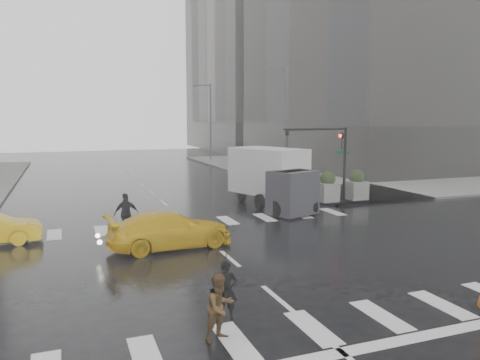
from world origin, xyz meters
name	(u,v)px	position (x,y,z in m)	size (l,w,h in m)	color
ground	(230,259)	(0.00, 0.00, 0.00)	(120.00, 120.00, 0.00)	black
sidewalk_ne	(377,176)	(19.50, 17.50, 0.07)	(35.00, 35.00, 0.15)	gray
building_ne_far	(282,49)	(29.00, 56.00, 16.27)	(26.05, 26.05, 36.00)	gray
road_markings	(230,258)	(0.00, 0.00, 0.01)	(18.00, 48.00, 0.01)	silver
traffic_signal_pole	(330,150)	(9.01, 8.01, 3.22)	(4.45, 0.42, 4.50)	black
street_lamp_near	(284,119)	(10.87, 18.00, 4.95)	(2.15, 0.22, 9.00)	#59595B
street_lamp_far	(209,119)	(10.87, 38.00, 4.95)	(2.15, 0.22, 9.00)	#59595B
planter_west	(297,189)	(7.00, 8.20, 0.98)	(1.10, 1.10, 1.80)	gray
planter_mid	(327,187)	(9.00, 8.20, 0.98)	(1.10, 1.10, 1.80)	gray
planter_east	(356,186)	(11.00, 8.20, 0.98)	(1.10, 1.10, 1.80)	gray
pedestrian_black	(226,255)	(-1.78, -4.78, 1.66)	(1.17, 1.18, 2.43)	black
pedestrian_brown	(220,307)	(-2.28, -5.78, 0.78)	(0.76, 0.59, 1.56)	#4E371C
pedestrian_far_a	(126,214)	(-3.02, 5.00, 0.90)	(1.06, 0.64, 1.81)	black
pedestrian_far_b	(260,192)	(4.86, 8.65, 0.87)	(1.13, 0.62, 1.75)	black
taxi_rear	(170,230)	(-1.69, 2.21, 0.71)	(1.98, 4.31, 1.42)	#EAB50C
box_truck	(274,177)	(5.55, 8.22, 1.77)	(2.34, 6.24, 3.31)	silver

